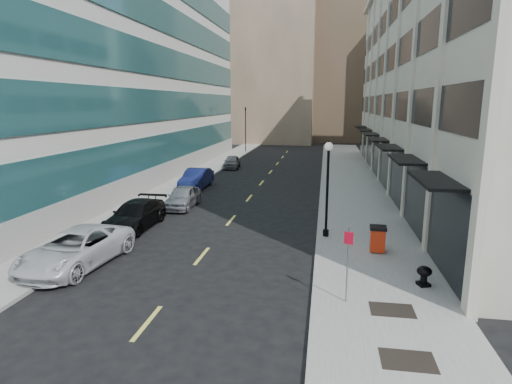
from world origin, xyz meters
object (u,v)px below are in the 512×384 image
(car_white_van, at_px, (76,249))
(trash_bin, at_px, (378,238))
(car_black_pickup, at_px, (135,215))
(urn_planter, at_px, (424,274))
(lamppost, at_px, (328,181))
(traffic_signal, at_px, (245,110))
(car_silver_sedan, at_px, (183,197))
(car_grey_sedan, at_px, (232,162))
(car_blue_sedan, at_px, (196,179))
(sign_post, at_px, (348,255))

(car_white_van, distance_m, trash_bin, 13.00)
(car_black_pickup, relative_size, urn_planter, 6.78)
(car_white_van, relative_size, lamppost, 1.16)
(traffic_signal, xyz_separation_m, car_silver_sedan, (1.73, -31.44, -5.02))
(car_white_van, height_order, lamppost, lamppost)
(traffic_signal, height_order, urn_planter, traffic_signal)
(car_white_van, bearing_deg, car_silver_sedan, 90.46)
(trash_bin, height_order, lamppost, lamppost)
(car_grey_sedan, distance_m, urn_planter, 30.93)
(car_white_van, bearing_deg, traffic_signal, 96.96)
(car_white_van, relative_size, car_grey_sedan, 1.44)
(traffic_signal, relative_size, urn_planter, 9.43)
(car_black_pickup, bearing_deg, car_blue_sedan, 91.23)
(car_white_van, bearing_deg, car_blue_sedan, 96.00)
(car_black_pickup, bearing_deg, urn_planter, -21.20)
(car_white_van, bearing_deg, lamppost, 33.73)
(traffic_signal, bearing_deg, urn_planter, -70.97)
(traffic_signal, relative_size, car_blue_sedan, 1.48)
(lamppost, bearing_deg, car_silver_sedan, 150.76)
(car_grey_sedan, xyz_separation_m, lamppost, (9.77, -22.47, 2.32))
(car_white_van, relative_size, car_blue_sedan, 1.18)
(car_silver_sedan, xyz_separation_m, lamppost, (9.23, -5.17, 2.28))
(car_black_pickup, relative_size, car_silver_sedan, 1.22)
(sign_post, bearing_deg, car_silver_sedan, 151.91)
(trash_bin, bearing_deg, lamppost, 142.79)
(trash_bin, bearing_deg, car_blue_sedan, 136.34)
(car_blue_sedan, bearing_deg, trash_bin, -46.31)
(car_silver_sedan, relative_size, car_blue_sedan, 0.87)
(car_grey_sedan, relative_size, sign_post, 1.48)
(car_black_pickup, relative_size, sign_post, 1.91)
(lamppost, bearing_deg, urn_planter, -56.88)
(car_silver_sedan, xyz_separation_m, car_blue_sedan, (-1.03, 6.34, 0.08))
(car_black_pickup, distance_m, car_blue_sedan, 11.25)
(car_silver_sedan, bearing_deg, car_grey_sedan, 90.19)
(car_grey_sedan, height_order, lamppost, lamppost)
(sign_post, bearing_deg, car_blue_sedan, 143.53)
(traffic_signal, distance_m, car_blue_sedan, 25.60)
(car_grey_sedan, height_order, sign_post, sign_post)
(traffic_signal, height_order, car_black_pickup, traffic_signal)
(car_silver_sedan, xyz_separation_m, car_grey_sedan, (-0.54, 17.31, -0.04))
(trash_bin, xyz_separation_m, lamppost, (-2.28, 1.96, 2.20))
(car_silver_sedan, relative_size, trash_bin, 3.49)
(car_black_pickup, xyz_separation_m, trash_bin, (12.54, -2.21, 0.05))
(car_silver_sedan, distance_m, sign_post, 15.92)
(car_white_van, relative_size, sign_post, 2.12)
(sign_post, xyz_separation_m, urn_planter, (2.86, 1.78, -1.22))
(traffic_signal, bearing_deg, car_blue_sedan, -88.40)
(car_silver_sedan, bearing_deg, lamppost, -30.85)
(car_white_van, xyz_separation_m, car_black_pickup, (0.00, 5.64, -0.05))
(car_blue_sedan, distance_m, trash_bin, 18.40)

